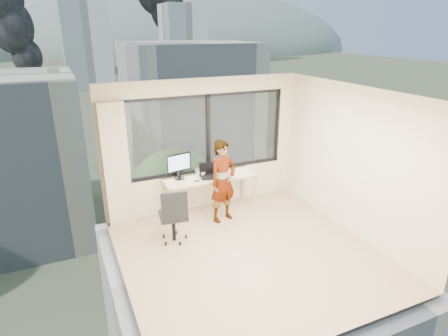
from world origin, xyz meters
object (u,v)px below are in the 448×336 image
desk (210,194)px  game_console (205,171)px  person (223,181)px  chair (173,214)px  laptop (210,171)px  monitor (179,166)px  handbag (222,166)px

desk → game_console: size_ratio=5.78×
desk → person: bearing=-78.2°
chair → laptop: bearing=44.1°
monitor → laptop: size_ratio=1.28×
desk → chair: chair is taller
laptop → handbag: bearing=37.6°
chair → game_console: bearing=53.1°
laptop → handbag: size_ratio=1.40×
chair → handbag: bearing=42.4°
person → monitor: (-0.67, 0.56, 0.21)m
game_console → handbag: bearing=-24.2°
game_console → handbag: (0.36, -0.07, 0.07)m
chair → handbag: 1.66m
person → monitor: size_ratio=3.10×
game_console → laptop: laptop is taller
person → monitor: 0.90m
desk → laptop: (-0.02, -0.04, 0.50)m
chair → person: (1.08, 0.35, 0.28)m
monitor → chair: bearing=-126.2°
chair → game_console: 1.42m
monitor → game_console: bearing=-3.2°
game_console → chair: bearing=-147.8°
chair → person: 1.18m
laptop → person: bearing=-66.9°
monitor → game_console: monitor is taller
desk → monitor: size_ratio=3.53×
chair → person: person is taller
monitor → laptop: (0.57, -0.18, -0.13)m
chair → game_console: chair is taller
monitor → handbag: monitor is taller
desk → game_console: (-0.03, 0.23, 0.41)m
monitor → handbag: bearing=-10.7°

